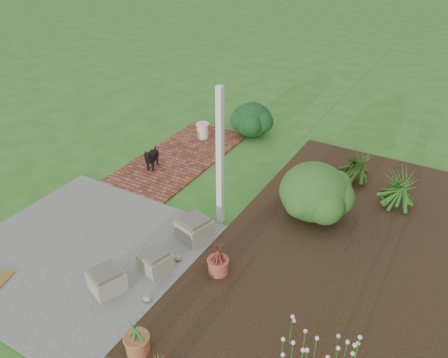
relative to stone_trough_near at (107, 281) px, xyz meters
The scene contains 16 objects.
ground 2.18m from the stone_trough_near, 83.23° to the left, with size 80.00×80.00×0.00m, color #2F621F.
concrete_patio 1.09m from the stone_trough_near, 157.95° to the left, with size 3.50×3.50×0.04m, color #5D5D5B.
brick_path 4.16m from the stone_trough_near, 110.31° to the left, with size 1.60×3.50×0.04m, color #5B2A1C.
garden_bed 3.83m from the stone_trough_near, 43.91° to the left, with size 4.00×7.00×0.03m, color black.
veranda_post 2.55m from the stone_trough_near, 76.15° to the left, with size 0.10×0.10×2.50m, color white.
stone_trough_near is the anchor object (origin of this frame).
stone_trough_mid 0.76m from the stone_trough_near, 64.19° to the left, with size 0.40×0.40×0.27m, color gray.
stone_trough_far 1.68m from the stone_trough_near, 75.44° to the left, with size 0.48×0.48×0.32m, color #716858.
black_dog 3.53m from the stone_trough_near, 117.85° to the left, with size 0.26×0.53×0.46m.
cream_ceramic_urn 5.17m from the stone_trough_near, 107.14° to the left, with size 0.28×0.28×0.37m, color beige.
evergreen_shrub 3.76m from the stone_trough_near, 59.87° to the left, with size 1.21×1.21×1.02m, color #123D1A.
agapanthus_clump_back 5.32m from the stone_trough_near, 53.88° to the left, with size 0.94×0.94×0.85m, color #0E360B, non-canonical shape.
agapanthus_clump_front 5.27m from the stone_trough_near, 64.89° to the left, with size 0.98×0.98×0.87m, color #193611, non-canonical shape.
terracotta_pot_bronze 1.63m from the stone_trough_near, 42.77° to the left, with size 0.30×0.30×0.25m, color #A34937.
terracotta_pot_small_right 1.21m from the stone_trough_near, 29.64° to the right, with size 0.29×0.29×0.25m, color #9B5734.
purple_flowering_bush 5.82m from the stone_trough_near, 96.12° to the left, with size 0.98×0.98×0.83m, color black.
Camera 1 is at (3.49, -5.28, 4.64)m, focal length 35.00 mm.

